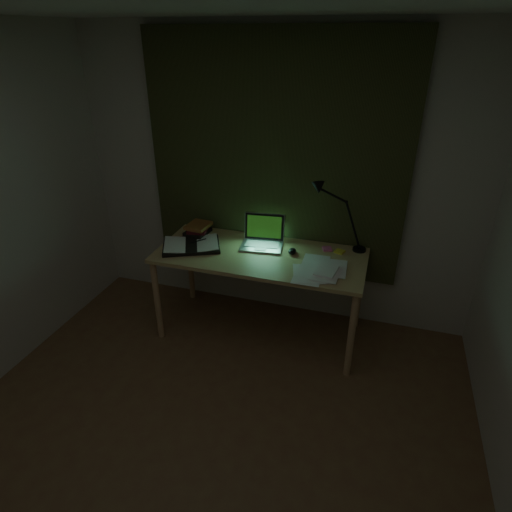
{
  "coord_description": "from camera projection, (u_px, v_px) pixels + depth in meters",
  "views": [
    {
      "loc": [
        0.89,
        -1.44,
        2.39
      ],
      "look_at": [
        0.01,
        1.43,
        0.82
      ],
      "focal_mm": 30.0,
      "sensor_mm": 36.0,
      "label": 1
    }
  ],
  "objects": [
    {
      "name": "book_stack",
      "position": [
        199.0,
        230.0,
        3.79
      ],
      "size": [
        0.18,
        0.22,
        0.11
      ],
      "primitive_type": null,
      "rotation": [
        0.0,
        0.0,
        0.01
      ],
      "color": "white",
      "rests_on": "desk"
    },
    {
      "name": "mouse",
      "position": [
        292.0,
        251.0,
        3.5
      ],
      "size": [
        0.07,
        0.11,
        0.04
      ],
      "primitive_type": "ellipsoid",
      "rotation": [
        0.0,
        0.0,
        0.12
      ],
      "color": "black",
      "rests_on": "desk"
    },
    {
      "name": "open_textbook",
      "position": [
        191.0,
        245.0,
        3.61
      ],
      "size": [
        0.57,
        0.5,
        0.04
      ],
      "primitive_type": null,
      "rotation": [
        0.0,
        0.0,
        0.44
      ],
      "color": "white",
      "rests_on": "desk"
    },
    {
      "name": "desk",
      "position": [
        260.0,
        294.0,
        3.69
      ],
      "size": [
        1.71,
        0.75,
        0.78
      ],
      "primitive_type": null,
      "color": "#DDBB77",
      "rests_on": "floor"
    },
    {
      "name": "sticky_pink",
      "position": [
        327.0,
        249.0,
        3.57
      ],
      "size": [
        0.09,
        0.09,
        0.02
      ],
      "primitive_type": "cube",
      "rotation": [
        0.0,
        0.0,
        0.34
      ],
      "color": "pink",
      "rests_on": "desk"
    },
    {
      "name": "wall_back",
      "position": [
        275.0,
        182.0,
        3.67
      ],
      "size": [
        3.5,
        0.0,
        2.5
      ],
      "primitive_type": "cube",
      "color": "beige",
      "rests_on": "ground"
    },
    {
      "name": "desk_lamp",
      "position": [
        363.0,
        218.0,
        3.42
      ],
      "size": [
        0.42,
        0.34,
        0.59
      ],
      "primitive_type": null,
      "rotation": [
        0.0,
        0.0,
        -0.08
      ],
      "color": "black",
      "rests_on": "desk"
    },
    {
      "name": "laptop",
      "position": [
        262.0,
        234.0,
        3.56
      ],
      "size": [
        0.39,
        0.43,
        0.25
      ],
      "primitive_type": null,
      "rotation": [
        0.0,
        0.0,
        0.12
      ],
      "color": "#B7B7BD",
      "rests_on": "desk"
    },
    {
      "name": "loose_papers",
      "position": [
        320.0,
        269.0,
        3.26
      ],
      "size": [
        0.42,
        0.43,
        0.02
      ],
      "primitive_type": null,
      "rotation": [
        0.0,
        0.0,
        -0.26
      ],
      "color": "white",
      "rests_on": "desk"
    },
    {
      "name": "floor",
      "position": [
        185.0,
        482.0,
        2.56
      ],
      "size": [
        3.5,
        4.0,
        0.0
      ],
      "primitive_type": "cube",
      "color": "brown",
      "rests_on": "ground"
    },
    {
      "name": "curtain",
      "position": [
        274.0,
        160.0,
        3.55
      ],
      "size": [
        2.2,
        0.06,
        2.0
      ],
      "primitive_type": "cube",
      "color": "#33351A",
      "rests_on": "wall_back"
    },
    {
      "name": "sticky_yellow",
      "position": [
        340.0,
        252.0,
        3.52
      ],
      "size": [
        0.09,
        0.09,
        0.02
      ],
      "primitive_type": "cube",
      "rotation": [
        0.0,
        0.0,
        -0.34
      ],
      "color": "yellow",
      "rests_on": "desk"
    }
  ]
}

